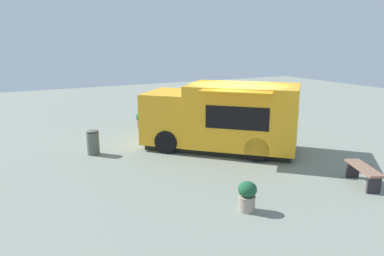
# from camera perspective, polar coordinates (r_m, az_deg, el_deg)

# --- Properties ---
(ground_plane) EXTENTS (40.00, 40.00, 0.00)m
(ground_plane) POSITION_cam_1_polar(r_m,az_deg,el_deg) (13.28, 6.73, -3.24)
(ground_plane) COLOR gray
(food_truck) EXTENTS (5.22, 5.24, 2.29)m
(food_truck) POSITION_cam_1_polar(r_m,az_deg,el_deg) (13.01, 4.70, 1.50)
(food_truck) COLOR #F8A71F
(food_truck) RESTS_ON ground_plane
(person_customer) EXTENTS (0.82, 0.60, 0.88)m
(person_customer) POSITION_cam_1_polar(r_m,az_deg,el_deg) (17.58, 3.15, 2.05)
(person_customer) COLOR #815A4C
(person_customer) RESTS_ON ground_plane
(planter_flowering_near) EXTENTS (0.42, 0.42, 0.69)m
(planter_flowering_near) POSITION_cam_1_polar(r_m,az_deg,el_deg) (8.61, 8.37, -10.04)
(planter_flowering_near) COLOR #A28E7E
(planter_flowering_near) RESTS_ON ground_plane
(planter_flowering_far) EXTENTS (0.55, 0.55, 0.72)m
(planter_flowering_far) POSITION_cam_1_polar(r_m,az_deg,el_deg) (16.49, -7.56, 1.34)
(planter_flowering_far) COLOR #AC7558
(planter_flowering_far) RESTS_ON ground_plane
(plaza_bench) EXTENTS (1.44, 0.96, 0.50)m
(plaza_bench) POSITION_cam_1_polar(r_m,az_deg,el_deg) (10.93, 24.53, -6.04)
(plaza_bench) COLOR #84604D
(plaza_bench) RESTS_ON ground_plane
(trash_bin) EXTENTS (0.41, 0.41, 0.84)m
(trash_bin) POSITION_cam_1_polar(r_m,az_deg,el_deg) (12.96, -14.77, -2.06)
(trash_bin) COLOR #525C4F
(trash_bin) RESTS_ON ground_plane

